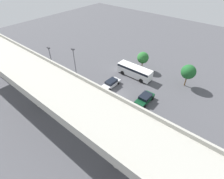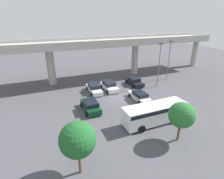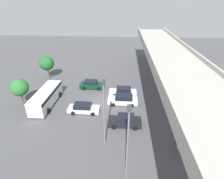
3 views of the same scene
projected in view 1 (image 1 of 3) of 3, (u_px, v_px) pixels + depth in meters
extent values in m
plane|color=#4C4C51|center=(115.00, 96.00, 35.11)|extent=(119.37, 119.37, 0.00)
cube|color=#ADAAA0|center=(66.00, 94.00, 23.93)|extent=(55.70, 7.15, 0.90)
cube|color=#ADAAA0|center=(84.00, 79.00, 25.56)|extent=(55.70, 0.30, 0.55)
cube|color=#ADAAA0|center=(43.00, 103.00, 21.40)|extent=(55.70, 0.30, 0.55)
cylinder|color=#ADAAA0|center=(118.00, 149.00, 21.70)|extent=(1.47, 1.47, 7.00)
cylinder|color=#ADAAA0|center=(36.00, 90.00, 31.02)|extent=(1.47, 1.47, 7.00)
cube|color=#0C381E|center=(144.00, 99.00, 33.47)|extent=(1.92, 4.59, 0.76)
cube|color=black|center=(145.00, 96.00, 33.18)|extent=(1.76, 2.46, 0.56)
cylinder|color=black|center=(145.00, 106.00, 32.25)|extent=(0.22, 0.71, 0.71)
cylinder|color=black|center=(136.00, 102.00, 33.24)|extent=(0.22, 0.71, 0.71)
cylinder|color=black|center=(153.00, 99.00, 33.98)|extent=(0.22, 0.71, 0.71)
cylinder|color=black|center=(144.00, 95.00, 34.96)|extent=(0.22, 0.71, 0.71)
cube|color=silver|center=(115.00, 111.00, 31.09)|extent=(1.72, 4.83, 0.71)
cube|color=black|center=(115.00, 109.00, 30.59)|extent=(1.59, 2.51, 0.63)
cylinder|color=black|center=(116.00, 105.00, 32.58)|extent=(0.22, 0.63, 0.63)
cylinder|color=black|center=(124.00, 109.00, 31.69)|extent=(0.22, 0.63, 0.63)
cylinder|color=black|center=(106.00, 114.00, 30.76)|extent=(0.22, 0.63, 0.63)
cylinder|color=black|center=(114.00, 119.00, 29.87)|extent=(0.22, 0.63, 0.63)
cube|color=silver|center=(103.00, 104.00, 32.51)|extent=(1.90, 4.80, 0.78)
cube|color=black|center=(102.00, 101.00, 31.98)|extent=(1.75, 2.75, 0.62)
cylinder|color=black|center=(104.00, 99.00, 34.06)|extent=(0.22, 0.62, 0.62)
cylinder|color=black|center=(112.00, 103.00, 33.08)|extent=(0.22, 0.62, 0.62)
cylinder|color=black|center=(93.00, 107.00, 32.25)|extent=(0.22, 0.62, 0.62)
cylinder|color=black|center=(101.00, 112.00, 31.28)|extent=(0.22, 0.62, 0.62)
cube|color=silver|center=(111.00, 84.00, 37.51)|extent=(1.77, 4.77, 0.66)
cube|color=black|center=(111.00, 81.00, 37.23)|extent=(1.63, 2.57, 0.57)
cylinder|color=black|center=(110.00, 90.00, 36.28)|extent=(0.22, 0.60, 0.60)
cylinder|color=black|center=(103.00, 86.00, 37.19)|extent=(0.22, 0.60, 0.60)
cylinder|color=black|center=(118.00, 83.00, 38.08)|extent=(0.22, 0.60, 0.60)
cylinder|color=black|center=(112.00, 80.00, 38.99)|extent=(0.22, 0.60, 0.60)
cube|color=black|center=(81.00, 93.00, 35.09)|extent=(1.95, 4.47, 0.66)
cube|color=black|center=(80.00, 91.00, 34.60)|extent=(1.79, 2.19, 0.63)
cylinder|color=black|center=(83.00, 89.00, 36.54)|extent=(0.22, 0.65, 0.65)
cylinder|color=black|center=(90.00, 92.00, 35.54)|extent=(0.22, 0.65, 0.65)
cylinder|color=black|center=(73.00, 95.00, 34.86)|extent=(0.22, 0.65, 0.65)
cylinder|color=black|center=(79.00, 99.00, 33.86)|extent=(0.22, 0.65, 0.65)
cube|color=white|center=(135.00, 71.00, 40.03)|extent=(8.28, 2.35, 2.22)
cube|color=black|center=(135.00, 68.00, 39.55)|extent=(8.12, 2.40, 0.49)
cylinder|color=black|center=(122.00, 73.00, 41.15)|extent=(0.93, 0.29, 0.93)
cylinder|color=black|center=(128.00, 69.00, 42.60)|extent=(0.93, 0.29, 0.93)
cylinder|color=black|center=(141.00, 81.00, 38.57)|extent=(0.93, 0.29, 0.93)
cylinder|color=black|center=(147.00, 76.00, 40.02)|extent=(0.93, 0.29, 0.93)
cylinder|color=slate|center=(76.00, 68.00, 36.18)|extent=(0.16, 0.16, 8.00)
cube|color=#333338|center=(73.00, 49.00, 33.65)|extent=(0.70, 0.35, 0.20)
cylinder|color=slate|center=(53.00, 66.00, 36.88)|extent=(0.16, 0.16, 7.90)
cube|color=#333338|center=(48.00, 48.00, 34.39)|extent=(0.70, 0.35, 0.20)
cylinder|color=brown|center=(185.00, 81.00, 37.36)|extent=(0.24, 0.24, 2.17)
sphere|color=#1E5B28|center=(188.00, 72.00, 35.90)|extent=(3.01, 3.01, 3.01)
cylinder|color=brown|center=(142.00, 66.00, 42.78)|extent=(0.24, 0.24, 1.96)
sphere|color=#286B2D|center=(143.00, 58.00, 41.46)|extent=(2.74, 2.74, 2.74)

